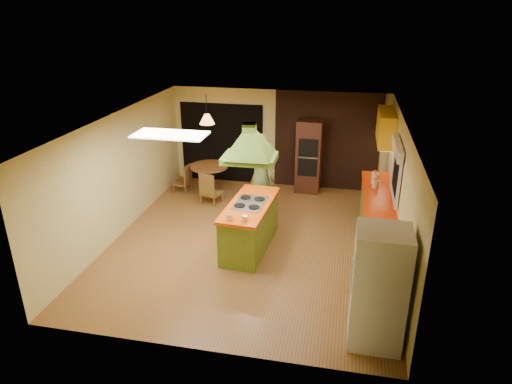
% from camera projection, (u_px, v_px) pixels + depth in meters
% --- Properties ---
extents(ground, '(6.50, 6.50, 0.00)m').
position_uv_depth(ground, '(252.00, 240.00, 9.30)').
color(ground, olive).
rests_on(ground, ground).
extents(room_walls, '(5.50, 6.50, 6.50)m').
position_uv_depth(room_walls, '(252.00, 183.00, 8.82)').
color(room_walls, beige).
rests_on(room_walls, ground).
extents(ceiling_plane, '(6.50, 6.50, 0.00)m').
position_uv_depth(ceiling_plane, '(251.00, 120.00, 8.34)').
color(ceiling_plane, silver).
rests_on(ceiling_plane, room_walls).
extents(brick_panel, '(2.64, 0.03, 2.50)m').
position_uv_depth(brick_panel, '(327.00, 141.00, 11.51)').
color(brick_panel, '#381E14').
rests_on(brick_panel, ground).
extents(nook_opening, '(2.20, 0.03, 2.10)m').
position_uv_depth(nook_opening, '(222.00, 143.00, 12.10)').
color(nook_opening, black).
rests_on(nook_opening, ground).
extents(right_counter, '(0.62, 3.05, 0.92)m').
position_uv_depth(right_counter, '(376.00, 218.00, 9.21)').
color(right_counter, olive).
rests_on(right_counter, ground).
extents(upper_cabinets, '(0.34, 1.40, 0.70)m').
position_uv_depth(upper_cabinets, '(386.00, 127.00, 10.06)').
color(upper_cabinets, yellow).
rests_on(upper_cabinets, room_walls).
extents(window_right, '(0.12, 1.35, 1.06)m').
position_uv_depth(window_right, '(397.00, 160.00, 8.48)').
color(window_right, black).
rests_on(window_right, room_walls).
extents(fluor_panel, '(1.20, 0.60, 0.03)m').
position_uv_depth(fluor_panel, '(170.00, 135.00, 7.46)').
color(fluor_panel, white).
rests_on(fluor_panel, ceiling_plane).
extents(kitchen_island, '(0.89, 1.95, 0.96)m').
position_uv_depth(kitchen_island, '(250.00, 225.00, 8.86)').
color(kitchen_island, olive).
rests_on(kitchen_island, ground).
extents(range_hood, '(0.98, 0.71, 0.79)m').
position_uv_depth(range_hood, '(249.00, 137.00, 8.19)').
color(range_hood, '#4C6F1B').
rests_on(range_hood, ceiling_plane).
extents(man, '(0.84, 0.71, 1.97)m').
position_uv_depth(man, '(260.00, 178.00, 9.86)').
color(man, '#4B552D').
rests_on(man, ground).
extents(refrigerator, '(0.73, 0.69, 1.77)m').
position_uv_depth(refrigerator, '(379.00, 288.00, 6.21)').
color(refrigerator, white).
rests_on(refrigerator, ground).
extents(wall_oven, '(0.63, 0.62, 1.85)m').
position_uv_depth(wall_oven, '(309.00, 156.00, 11.45)').
color(wall_oven, '#4E2619').
rests_on(wall_oven, ground).
extents(dining_table, '(0.96, 0.96, 0.72)m').
position_uv_depth(dining_table, '(209.00, 174.00, 11.50)').
color(dining_table, brown).
rests_on(dining_table, ground).
extents(chair_left, '(0.45, 0.45, 0.73)m').
position_uv_depth(chair_left, '(182.00, 178.00, 11.60)').
color(chair_left, brown).
rests_on(chair_left, ground).
extents(chair_near, '(0.54, 0.54, 0.80)m').
position_uv_depth(chair_near, '(212.00, 188.00, 10.91)').
color(chair_near, brown).
rests_on(chair_near, ground).
extents(pendant_lamp, '(0.48, 0.48, 0.24)m').
position_uv_depth(pendant_lamp, '(207.00, 119.00, 10.97)').
color(pendant_lamp, '#FF9E3F').
rests_on(pendant_lamp, ceiling_plane).
extents(canister_large, '(0.16, 0.16, 0.22)m').
position_uv_depth(canister_large, '(375.00, 179.00, 9.68)').
color(canister_large, beige).
rests_on(canister_large, right_counter).
extents(canister_medium, '(0.17, 0.17, 0.17)m').
position_uv_depth(canister_medium, '(375.00, 176.00, 9.91)').
color(canister_medium, beige).
rests_on(canister_medium, right_counter).
extents(canister_small, '(0.16, 0.16, 0.17)m').
position_uv_depth(canister_small, '(376.00, 184.00, 9.47)').
color(canister_small, beige).
rests_on(canister_small, right_counter).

